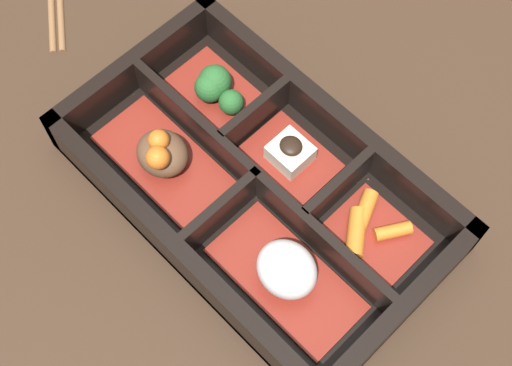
% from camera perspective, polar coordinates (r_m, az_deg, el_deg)
% --- Properties ---
extents(ground_plane, '(3.00, 3.00, 0.00)m').
position_cam_1_polar(ground_plane, '(0.64, -0.00, -0.97)').
color(ground_plane, '#382619').
extents(bento_base, '(0.33, 0.20, 0.01)m').
position_cam_1_polar(bento_base, '(0.63, -0.00, -0.78)').
color(bento_base, black).
rests_on(bento_base, ground_plane).
extents(bento_rim, '(0.33, 0.20, 0.05)m').
position_cam_1_polar(bento_rim, '(0.61, 0.13, 0.07)').
color(bento_rim, black).
rests_on(bento_rim, ground_plane).
extents(bowl_rice, '(0.13, 0.06, 0.05)m').
position_cam_1_polar(bowl_rice, '(0.58, 2.45, -7.15)').
color(bowl_rice, maroon).
rests_on(bowl_rice, bento_base).
extents(bowl_stew, '(0.13, 0.06, 0.05)m').
position_cam_1_polar(bowl_stew, '(0.63, -7.47, 2.14)').
color(bowl_stew, maroon).
rests_on(bowl_stew, bento_base).
extents(bowl_carrots, '(0.08, 0.07, 0.02)m').
position_cam_1_polar(bowl_carrots, '(0.61, 9.16, -3.79)').
color(bowl_carrots, maroon).
rests_on(bowl_carrots, bento_base).
extents(bowl_tofu, '(0.08, 0.06, 0.03)m').
position_cam_1_polar(bowl_tofu, '(0.63, 2.97, 1.99)').
color(bowl_tofu, maroon).
rests_on(bowl_tofu, bento_base).
extents(bowl_greens, '(0.08, 0.06, 0.04)m').
position_cam_1_polar(bowl_greens, '(0.66, -3.24, 7.53)').
color(bowl_greens, maroon).
rests_on(bowl_greens, bento_base).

